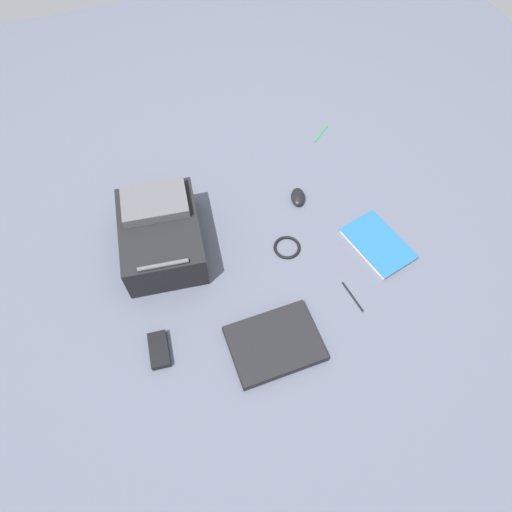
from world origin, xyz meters
name	(u,v)px	position (x,y,z in m)	size (l,w,h in m)	color
ground_plane	(248,255)	(0.00, 0.00, 0.00)	(3.95, 3.95, 0.00)	#4C5160
backpack	(161,233)	(0.30, -0.15, 0.09)	(0.35, 0.44, 0.20)	black
laptop	(275,343)	(0.04, 0.39, 0.02)	(0.32, 0.24, 0.03)	black
book_red	(378,244)	(-0.51, 0.13, 0.01)	(0.24, 0.31, 0.02)	silver
computer_mouse	(298,197)	(-0.29, -0.19, 0.02)	(0.06, 0.10, 0.03)	black
cable_coil	(287,247)	(-0.16, 0.02, 0.01)	(0.11, 0.11, 0.01)	black
power_brick	(159,350)	(0.43, 0.28, 0.02)	(0.07, 0.13, 0.03)	black
pen_black	(321,134)	(-0.55, -0.52, 0.00)	(0.01, 0.01, 0.13)	#198C33
pen_blue	(353,296)	(-0.31, 0.31, 0.00)	(0.01, 0.01, 0.14)	black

